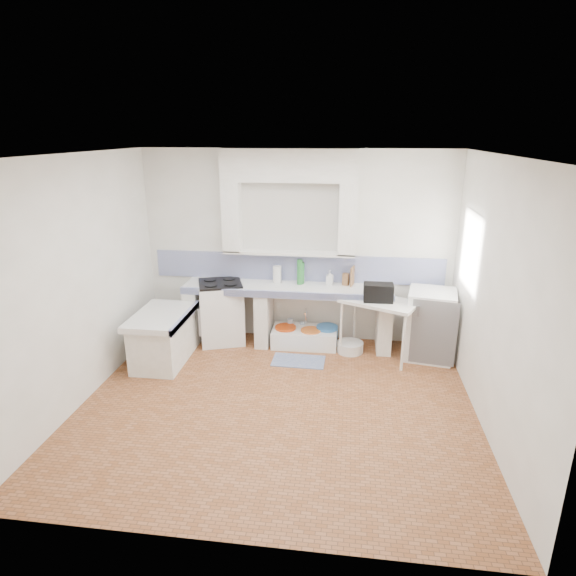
# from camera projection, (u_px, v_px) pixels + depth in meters

# --- Properties ---
(floor) EXTENTS (4.50, 4.50, 0.00)m
(floor) POSITION_uv_depth(u_px,v_px,m) (277.00, 404.00, 5.58)
(floor) COLOR #9B5E39
(floor) RESTS_ON ground
(ceiling) EXTENTS (4.50, 4.50, 0.00)m
(ceiling) POSITION_uv_depth(u_px,v_px,m) (275.00, 155.00, 4.71)
(ceiling) COLOR white
(ceiling) RESTS_ON ground
(wall_back) EXTENTS (4.50, 0.00, 4.50)m
(wall_back) POSITION_uv_depth(u_px,v_px,m) (297.00, 248.00, 7.03)
(wall_back) COLOR white
(wall_back) RESTS_ON ground
(wall_front) EXTENTS (4.50, 0.00, 4.50)m
(wall_front) POSITION_uv_depth(u_px,v_px,m) (231.00, 382.00, 3.26)
(wall_front) COLOR white
(wall_front) RESTS_ON ground
(wall_left) EXTENTS (0.00, 4.50, 4.50)m
(wall_left) POSITION_uv_depth(u_px,v_px,m) (79.00, 282.00, 5.42)
(wall_left) COLOR white
(wall_left) RESTS_ON ground
(wall_right) EXTENTS (0.00, 4.50, 4.50)m
(wall_right) POSITION_uv_depth(u_px,v_px,m) (495.00, 299.00, 4.87)
(wall_right) COLOR white
(wall_right) RESTS_ON ground
(alcove_mass) EXTENTS (1.90, 0.25, 0.45)m
(alcove_mass) POSITION_uv_depth(u_px,v_px,m) (289.00, 165.00, 6.56)
(alcove_mass) COLOR white
(alcove_mass) RESTS_ON ground
(window_frame) EXTENTS (0.35, 0.86, 1.06)m
(window_frame) POSITION_uv_depth(u_px,v_px,m) (485.00, 252.00, 5.92)
(window_frame) COLOR #341B10
(window_frame) RESTS_ON ground
(lace_valance) EXTENTS (0.01, 0.84, 0.24)m
(lace_valance) POSITION_uv_depth(u_px,v_px,m) (477.00, 221.00, 5.82)
(lace_valance) COLOR white
(lace_valance) RESTS_ON ground
(counter_slab) EXTENTS (3.00, 0.60, 0.08)m
(counter_slab) POSITION_uv_depth(u_px,v_px,m) (287.00, 289.00, 6.93)
(counter_slab) COLOR white
(counter_slab) RESTS_ON ground
(counter_lip) EXTENTS (3.00, 0.04, 0.10)m
(counter_lip) POSITION_uv_depth(u_px,v_px,m) (285.00, 295.00, 6.66)
(counter_lip) COLOR navy
(counter_lip) RESTS_ON ground
(counter_pier_left) EXTENTS (0.20, 0.55, 0.82)m
(counter_pier_left) POSITION_uv_depth(u_px,v_px,m) (195.00, 313.00, 7.24)
(counter_pier_left) COLOR white
(counter_pier_left) RESTS_ON ground
(counter_pier_mid) EXTENTS (0.20, 0.55, 0.82)m
(counter_pier_mid) POSITION_uv_depth(u_px,v_px,m) (264.00, 317.00, 7.11)
(counter_pier_mid) COLOR white
(counter_pier_mid) RESTS_ON ground
(counter_pier_right) EXTENTS (0.20, 0.55, 0.82)m
(counter_pier_right) POSITION_uv_depth(u_px,v_px,m) (384.00, 322.00, 6.89)
(counter_pier_right) COLOR white
(counter_pier_right) RESTS_ON ground
(peninsula_top) EXTENTS (0.70, 1.10, 0.08)m
(peninsula_top) POSITION_uv_depth(u_px,v_px,m) (161.00, 316.00, 6.43)
(peninsula_top) COLOR white
(peninsula_top) RESTS_ON ground
(peninsula_base) EXTENTS (0.60, 1.00, 0.62)m
(peninsula_base) POSITION_uv_depth(u_px,v_px,m) (163.00, 340.00, 6.54)
(peninsula_base) COLOR white
(peninsula_base) RESTS_ON ground
(peninsula_lip) EXTENTS (0.04, 1.10, 0.10)m
(peninsula_lip) POSITION_uv_depth(u_px,v_px,m) (185.00, 318.00, 6.39)
(peninsula_lip) COLOR navy
(peninsula_lip) RESTS_ON ground
(backsplash) EXTENTS (4.27, 0.03, 0.40)m
(backsplash) POSITION_uv_depth(u_px,v_px,m) (297.00, 268.00, 7.11)
(backsplash) COLOR navy
(backsplash) RESTS_ON ground
(stove) EXTENTS (0.79, 0.78, 0.89)m
(stove) POSITION_uv_depth(u_px,v_px,m) (221.00, 313.00, 7.16)
(stove) COLOR white
(stove) RESTS_ON ground
(sink) EXTENTS (0.95, 0.53, 0.23)m
(sink) POSITION_uv_depth(u_px,v_px,m) (305.00, 338.00, 7.11)
(sink) COLOR white
(sink) RESTS_ON ground
(side_table) EXTENTS (1.14, 0.92, 0.04)m
(side_table) POSITION_uv_depth(u_px,v_px,m) (378.00, 329.00, 6.66)
(side_table) COLOR white
(side_table) RESTS_ON ground
(fridge) EXTENTS (0.72, 0.72, 0.96)m
(fridge) POSITION_uv_depth(u_px,v_px,m) (430.00, 324.00, 6.64)
(fridge) COLOR white
(fridge) RESTS_ON ground
(bucket_red) EXTENTS (0.34, 0.34, 0.29)m
(bucket_red) POSITION_uv_depth(u_px,v_px,m) (286.00, 335.00, 7.11)
(bucket_red) COLOR #C63D0C
(bucket_red) RESTS_ON ground
(bucket_orange) EXTENTS (0.30, 0.30, 0.27)m
(bucket_orange) POSITION_uv_depth(u_px,v_px,m) (311.00, 338.00, 7.03)
(bucket_orange) COLOR orange
(bucket_orange) RESTS_ON ground
(bucket_blue) EXTENTS (0.41, 0.41, 0.30)m
(bucket_blue) POSITION_uv_depth(u_px,v_px,m) (327.00, 336.00, 7.10)
(bucket_blue) COLOR #3071BA
(bucket_blue) RESTS_ON ground
(basin_white) EXTENTS (0.41, 0.41, 0.15)m
(basin_white) POSITION_uv_depth(u_px,v_px,m) (350.00, 347.00, 6.90)
(basin_white) COLOR white
(basin_white) RESTS_ON ground
(water_bottle_a) EXTENTS (0.10, 0.10, 0.34)m
(water_bottle_a) POSITION_uv_depth(u_px,v_px,m) (290.00, 330.00, 7.25)
(water_bottle_a) COLOR silver
(water_bottle_a) RESTS_ON ground
(water_bottle_b) EXTENTS (0.08, 0.08, 0.29)m
(water_bottle_b) POSITION_uv_depth(u_px,v_px,m) (302.00, 331.00, 7.27)
(water_bottle_b) COLOR silver
(water_bottle_b) RESTS_ON ground
(black_bag) EXTENTS (0.40, 0.23, 0.25)m
(black_bag) POSITION_uv_depth(u_px,v_px,m) (378.00, 292.00, 6.46)
(black_bag) COLOR black
(black_bag) RESTS_ON side_table
(green_bottle_a) EXTENTS (0.09, 0.09, 0.37)m
(green_bottle_a) POSITION_uv_depth(u_px,v_px,m) (300.00, 272.00, 6.94)
(green_bottle_a) COLOR #24702F
(green_bottle_a) RESTS_ON counter_slab
(green_bottle_b) EXTENTS (0.09, 0.09, 0.32)m
(green_bottle_b) POSITION_uv_depth(u_px,v_px,m) (302.00, 273.00, 6.98)
(green_bottle_b) COLOR #24702F
(green_bottle_b) RESTS_ON counter_slab
(knife_block) EXTENTS (0.11, 0.10, 0.18)m
(knife_block) POSITION_uv_depth(u_px,v_px,m) (346.00, 279.00, 6.93)
(knife_block) COLOR brown
(knife_block) RESTS_ON counter_slab
(cutting_board) EXTENTS (0.06, 0.20, 0.27)m
(cutting_board) POSITION_uv_depth(u_px,v_px,m) (352.00, 276.00, 6.90)
(cutting_board) COLOR brown
(cutting_board) RESTS_ON counter_slab
(paper_towel) EXTENTS (0.16, 0.16, 0.25)m
(paper_towel) POSITION_uv_depth(u_px,v_px,m) (277.00, 274.00, 7.04)
(paper_towel) COLOR white
(paper_towel) RESTS_ON counter_slab
(soap_bottle) EXTENTS (0.10, 0.11, 0.21)m
(soap_bottle) POSITION_uv_depth(u_px,v_px,m) (330.00, 277.00, 6.95)
(soap_bottle) COLOR white
(soap_bottle) RESTS_ON counter_slab
(rug) EXTENTS (0.73, 0.43, 0.01)m
(rug) POSITION_uv_depth(u_px,v_px,m) (298.00, 361.00, 6.62)
(rug) COLOR #2E438C
(rug) RESTS_ON ground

